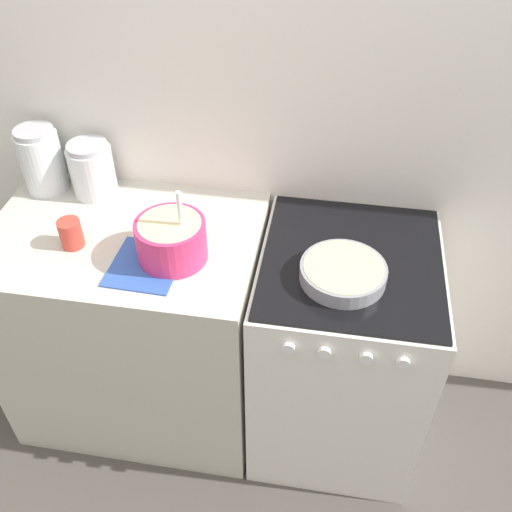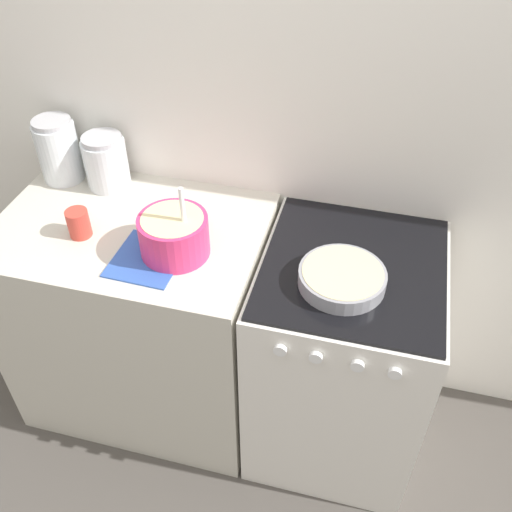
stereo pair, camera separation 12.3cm
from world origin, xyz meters
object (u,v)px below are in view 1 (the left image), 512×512
at_px(storage_jar_left, 43,164).
at_px(storage_jar_middle, 93,172).
at_px(baking_pan, 343,272).
at_px(mixing_bowl, 171,238).
at_px(tin_can, 71,233).
at_px(stove, 339,351).

height_order(storage_jar_left, storage_jar_middle, storage_jar_left).
bearing_deg(storage_jar_middle, baking_pan, -19.22).
distance_m(baking_pan, storage_jar_left, 1.19).
bearing_deg(storage_jar_middle, mixing_bowl, -38.98).
relative_size(mixing_bowl, storage_jar_middle, 1.28).
bearing_deg(tin_can, stove, 4.87).
height_order(storage_jar_middle, tin_can, storage_jar_middle).
height_order(mixing_bowl, tin_can, mixing_bowl).
height_order(stove, mixing_bowl, mixing_bowl).
xyz_separation_m(storage_jar_left, tin_can, (0.23, -0.31, -0.06)).
height_order(mixing_bowl, baking_pan, mixing_bowl).
distance_m(storage_jar_left, storage_jar_middle, 0.19).
bearing_deg(stove, storage_jar_middle, 166.70).
xyz_separation_m(baking_pan, storage_jar_left, (-1.14, 0.33, 0.08)).
relative_size(stove, storage_jar_left, 3.77).
xyz_separation_m(baking_pan, storage_jar_middle, (-0.94, 0.33, 0.06)).
bearing_deg(storage_jar_left, tin_can, -53.23).
height_order(baking_pan, storage_jar_middle, storage_jar_middle).
distance_m(stove, baking_pan, 0.51).
distance_m(baking_pan, tin_can, 0.91).
height_order(storage_jar_left, tin_can, storage_jar_left).
bearing_deg(storage_jar_left, baking_pan, -16.14).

